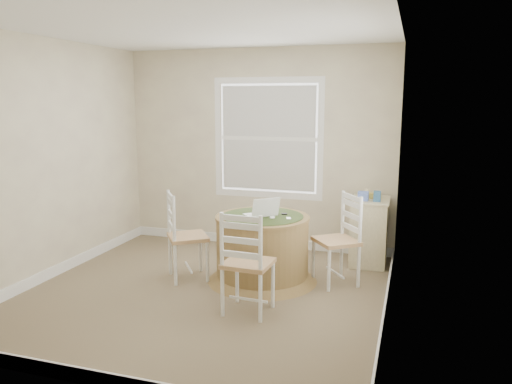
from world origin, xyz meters
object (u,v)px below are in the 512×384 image
(round_table, at_px, (262,245))
(chair_right, at_px, (336,241))
(laptop, at_px, (262,213))
(chair_near, at_px, (248,263))
(chair_left, at_px, (188,236))
(corner_chest, at_px, (369,231))

(round_table, xyz_separation_m, chair_right, (0.77, 0.15, 0.08))
(round_table, distance_m, laptop, 0.36)
(chair_near, relative_size, laptop, 2.28)
(laptop, bearing_deg, chair_left, -30.78)
(chair_left, relative_size, laptop, 2.28)
(chair_right, bearing_deg, chair_left, -115.22)
(chair_near, relative_size, corner_chest, 1.20)
(chair_near, bearing_deg, laptop, -78.56)
(chair_left, xyz_separation_m, chair_right, (1.57, 0.33, 0.00))
(chair_left, relative_size, corner_chest, 1.20)
(chair_right, xyz_separation_m, corner_chest, (0.27, 0.80, -0.08))
(round_table, height_order, chair_left, chair_left)
(chair_near, bearing_deg, chair_right, -121.11)
(round_table, bearing_deg, corner_chest, 23.72)
(chair_right, distance_m, corner_chest, 0.85)
(round_table, relative_size, chair_left, 1.25)
(corner_chest, bearing_deg, round_table, -138.90)
(round_table, height_order, laptop, laptop)
(round_table, bearing_deg, laptop, 139.53)
(chair_near, xyz_separation_m, chair_right, (0.66, 0.98, 0.00))
(round_table, height_order, corner_chest, corner_chest)
(chair_right, bearing_deg, laptop, -116.77)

